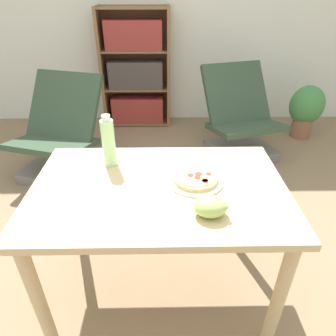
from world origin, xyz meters
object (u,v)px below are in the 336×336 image
object	(u,v)px
bookshelf	(136,73)
potted_plant_floor	(306,109)
grape_bunch	(210,207)
lounge_chair_far	(240,128)
drink_bottle	(109,142)
lounge_chair_near	(60,145)
pizza_on_plate	(195,179)

from	to	relation	value
bookshelf	potted_plant_floor	bearing A→B (deg)	-12.72
grape_bunch	lounge_chair_far	size ratio (longest dim) A/B	0.15
drink_bottle	bookshelf	xyz separation A→B (m)	(-0.05, 2.34, -0.25)
lounge_chair_near	potted_plant_floor	size ratio (longest dim) A/B	1.51
lounge_chair_far	grape_bunch	bearing A→B (deg)	-124.34
lounge_chair_far	drink_bottle	bearing A→B (deg)	-142.03
bookshelf	potted_plant_floor	world-z (taller)	bookshelf
grape_bunch	potted_plant_floor	world-z (taller)	grape_bunch
drink_bottle	lounge_chair_far	bearing A→B (deg)	54.54
potted_plant_floor	grape_bunch	bearing A→B (deg)	-122.15
lounge_chair_near	lounge_chair_far	distance (m)	1.79
grape_bunch	drink_bottle	size ratio (longest dim) A/B	0.51
drink_bottle	lounge_chair_near	distance (m)	1.48
pizza_on_plate	lounge_chair_near	world-z (taller)	lounge_chair_near
drink_bottle	potted_plant_floor	size ratio (longest dim) A/B	0.44
drink_bottle	bookshelf	distance (m)	2.35
grape_bunch	drink_bottle	world-z (taller)	drink_bottle
grape_bunch	lounge_chair_near	bearing A→B (deg)	126.24
pizza_on_plate	lounge_chair_near	xyz separation A→B (m)	(-1.11, 1.32, -0.50)
lounge_chair_near	bookshelf	distance (m)	1.39
pizza_on_plate	lounge_chair_near	size ratio (longest dim) A/B	0.29
drink_bottle	lounge_chair_far	size ratio (longest dim) A/B	0.29
lounge_chair_far	potted_plant_floor	distance (m)	0.93
drink_bottle	lounge_chair_near	size ratio (longest dim) A/B	0.29
pizza_on_plate	drink_bottle	xyz separation A→B (m)	(-0.42, 0.17, 0.11)
lounge_chair_near	pizza_on_plate	bearing A→B (deg)	-33.06
pizza_on_plate	potted_plant_floor	size ratio (longest dim) A/B	0.43
grape_bunch	pizza_on_plate	bearing A→B (deg)	98.28
bookshelf	potted_plant_floor	xyz separation A→B (m)	(1.96, -0.44, -0.30)
drink_bottle	bookshelf	world-z (taller)	bookshelf
drink_bottle	potted_plant_floor	world-z (taller)	drink_bottle
grape_bunch	lounge_chair_far	bearing A→B (deg)	72.24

